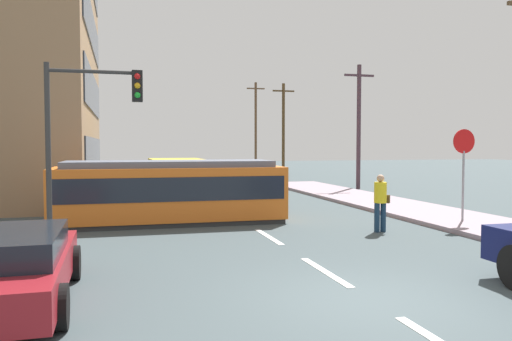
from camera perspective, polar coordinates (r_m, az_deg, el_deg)
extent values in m
plane|color=#3F4B4E|center=(17.92, -2.21, -5.22)|extent=(120.00, 120.00, 0.00)
cube|color=gray|center=(17.26, 23.73, -5.54)|extent=(3.20, 36.00, 0.14)
cube|color=silver|center=(10.41, 7.75, -11.15)|extent=(0.16, 2.40, 0.01)
cube|color=silver|center=(14.10, 1.41, -7.42)|extent=(0.16, 2.40, 0.01)
cube|color=silver|center=(23.10, -5.12, -3.40)|extent=(0.16, 2.40, 0.01)
cube|color=silver|center=(29.00, -7.15, -2.13)|extent=(0.16, 2.40, 0.01)
cube|color=#2D3847|center=(27.18, -17.67, 1.46)|extent=(0.06, 13.61, 1.92)
cube|color=#2D3847|center=(27.30, -17.77, 8.19)|extent=(0.06, 13.61, 1.92)
cube|color=#2D3847|center=(27.79, -17.88, 14.78)|extent=(0.06, 13.61, 1.92)
cube|color=orange|center=(16.77, -9.64, -2.44)|extent=(7.31, 2.57, 1.67)
cube|color=#2D2D2D|center=(16.88, -9.61, -5.51)|extent=(7.16, 2.45, 0.15)
cube|color=#555B6A|center=(16.71, -9.67, 0.75)|extent=(6.58, 2.19, 0.20)
cube|color=#1E232D|center=(16.75, -9.65, -1.76)|extent=(7.02, 2.61, 0.73)
cube|color=gold|center=(24.68, -8.62, -0.54)|extent=(2.65, 5.43, 1.53)
cube|color=black|center=(22.07, -7.67, -0.34)|extent=(2.25, 0.18, 0.92)
cube|color=black|center=(24.67, -8.62, 0.10)|extent=(2.67, 4.63, 0.61)
cylinder|color=black|center=(23.04, -8.01, -2.32)|extent=(2.57, 0.97, 0.90)
cylinder|color=black|center=(26.42, -9.12, -1.67)|extent=(2.57, 0.97, 0.90)
cylinder|color=#17304A|center=(15.19, 13.40, -5.15)|extent=(0.16, 0.16, 0.85)
cylinder|color=#17304A|center=(15.28, 14.06, -5.10)|extent=(0.16, 0.16, 0.85)
cylinder|color=yellow|center=(15.15, 13.76, -2.41)|extent=(0.36, 0.36, 0.60)
sphere|color=tan|center=(15.12, 13.78, -0.86)|extent=(0.22, 0.22, 0.22)
cube|color=brown|center=(15.32, 14.39, -3.11)|extent=(0.21, 0.21, 0.24)
cube|color=maroon|center=(9.01, -26.25, -10.29)|extent=(1.90, 4.55, 0.55)
cube|color=black|center=(8.77, -26.50, -7.49)|extent=(1.73, 2.51, 0.40)
cylinder|color=black|center=(10.26, -19.72, -9.70)|extent=(0.23, 0.64, 0.64)
cylinder|color=black|center=(7.64, -21.13, -14.08)|extent=(0.23, 0.64, 0.64)
cube|color=silver|center=(20.77, -18.74, -2.83)|extent=(1.93, 4.13, 0.55)
cube|color=black|center=(20.58, -18.80, -1.55)|extent=(1.74, 2.29, 0.40)
cylinder|color=black|center=(22.10, -20.86, -3.04)|extent=(0.23, 0.64, 0.64)
cylinder|color=black|center=(21.96, -16.05, -3.00)|extent=(0.23, 0.64, 0.64)
cylinder|color=black|center=(19.68, -21.73, -3.76)|extent=(0.23, 0.64, 0.64)
cylinder|color=black|center=(19.51, -16.32, -3.73)|extent=(0.23, 0.64, 0.64)
cylinder|color=gray|center=(17.27, 22.18, -1.60)|extent=(0.07, 0.07, 2.20)
cylinder|color=red|center=(17.22, 22.27, 3.05)|extent=(0.76, 0.04, 0.76)
cylinder|color=#333333|center=(14.30, -22.25, 1.89)|extent=(0.14, 0.14, 4.66)
cylinder|color=#333333|center=(14.33, -17.81, 10.51)|extent=(2.28, 0.10, 0.10)
cube|color=black|center=(14.28, -13.16, 9.18)|extent=(0.28, 0.24, 0.84)
sphere|color=red|center=(14.18, -13.16, 10.24)|extent=(0.16, 0.16, 0.16)
sphere|color=gold|center=(14.15, -13.15, 9.24)|extent=(0.16, 0.16, 0.16)
sphere|color=green|center=(14.13, -13.14, 8.23)|extent=(0.16, 0.16, 0.16)
cylinder|color=#4A333C|center=(29.71, 11.43, 4.77)|extent=(0.24, 0.24, 7.08)
cube|color=#4A333C|center=(29.95, 11.49, 10.40)|extent=(1.80, 0.12, 0.12)
cylinder|color=#503920|center=(41.21, 3.08, 4.55)|extent=(0.24, 0.24, 7.47)
cube|color=#503920|center=(41.42, 3.10, 8.89)|extent=(1.80, 0.12, 0.12)
cylinder|color=brown|center=(50.54, -0.03, 4.94)|extent=(0.24, 0.24, 8.70)
cube|color=brown|center=(50.81, -0.03, 9.17)|extent=(1.80, 0.12, 0.12)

